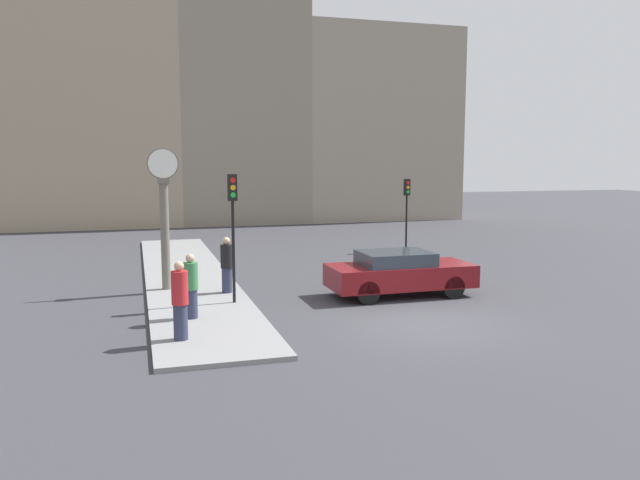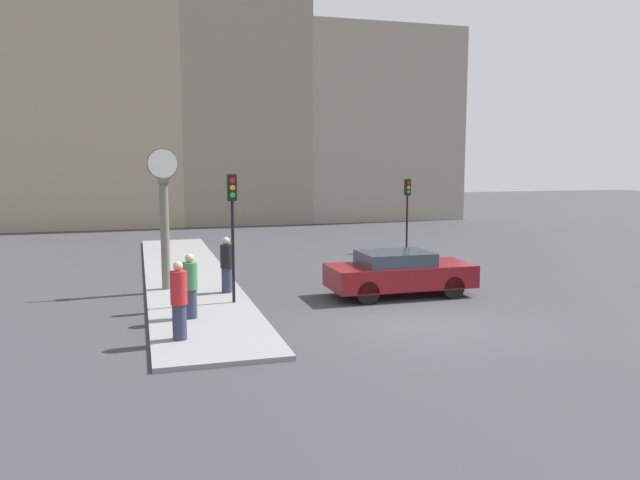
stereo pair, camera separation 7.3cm
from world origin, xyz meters
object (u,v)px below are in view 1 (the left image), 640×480
Objects in this scene: traffic_light_far at (407,199)px; pedestrian_green_hoodie at (191,286)px; traffic_light_near at (233,211)px; sedan_car at (399,273)px; pedestrian_black_jacket at (227,265)px; pedestrian_red_top at (180,301)px; street_clock at (164,217)px.

traffic_light_far is 14.99m from pedestrian_green_hoodie.
traffic_light_near is 2.18× the size of pedestrian_green_hoodie.
sedan_car is 5.41m from pedestrian_black_jacket.
pedestrian_red_top is (-11.19, -12.25, -1.40)m from traffic_light_far.
pedestrian_black_jacket is (-0.01, 1.44, -1.80)m from traffic_light_near.
pedestrian_black_jacket reaches higher than pedestrian_green_hoodie.
street_clock is 2.63× the size of pedestrian_green_hoodie.
pedestrian_black_jacket is (1.80, -1.09, -1.46)m from street_clock.
pedestrian_red_top is (-0.41, -1.94, 0.07)m from pedestrian_green_hoodie.
pedestrian_green_hoodie is at bearing -167.58° from sedan_car.
traffic_light_far is at bearing 47.58° from pedestrian_red_top.
sedan_car is at bearing 25.92° from pedestrian_red_top.
pedestrian_red_top is at bearing -132.42° from traffic_light_far.
street_clock reaches higher than pedestrian_black_jacket.
traffic_light_near is at bearing -54.51° from street_clock.
pedestrian_black_jacket is at bearing -141.99° from traffic_light_far.
pedestrian_red_top is (0.04, -5.97, -1.42)m from street_clock.
pedestrian_black_jacket is 1.02× the size of pedestrian_green_hoodie.
pedestrian_green_hoodie reaches higher than sedan_car.
sedan_car is 7.73m from pedestrian_red_top.
street_clock is at bearing 159.66° from sedan_car.
pedestrian_green_hoodie is 1.98m from pedestrian_red_top.
pedestrian_black_jacket is at bearing 70.17° from pedestrian_red_top.
traffic_light_near is at bearing -89.80° from pedestrian_black_jacket.
traffic_light_far is (9.43, 8.81, -0.35)m from traffic_light_near.
pedestrian_red_top reaches higher than pedestrian_black_jacket.
traffic_light_near is 0.83× the size of street_clock.
pedestrian_black_jacket is at bearing 65.33° from pedestrian_green_hoodie.
pedestrian_red_top is (-6.95, -3.38, 0.29)m from sedan_car.
pedestrian_red_top is at bearing -101.89° from pedestrian_green_hoodie.
street_clock is at bearing 125.49° from traffic_light_near.
street_clock is 2.56m from pedestrian_black_jacket.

